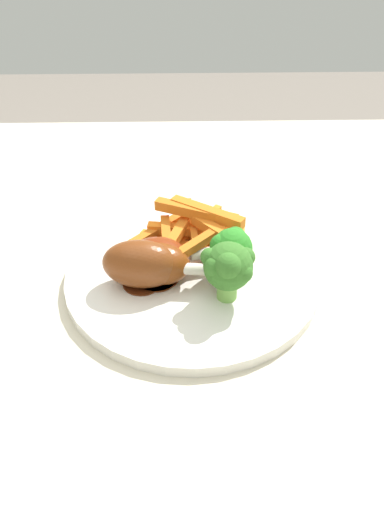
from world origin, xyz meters
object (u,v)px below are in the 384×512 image
at_px(broccoli_floret_front, 231,248).
at_px(broccoli_floret_middle, 228,267).
at_px(chicken_drumstick_extra, 163,264).
at_px(chicken_drumstick_far, 159,260).
at_px(carrot_fries_pile, 192,231).
at_px(dinner_plate, 192,275).
at_px(dining_table, 140,341).
at_px(chicken_drumstick_near, 145,265).

height_order(broccoli_floret_front, broccoli_floret_middle, broccoli_floret_middle).
height_order(broccoli_floret_middle, chicken_drumstick_extra, broccoli_floret_middle).
bearing_deg(chicken_drumstick_far, carrot_fries_pile, 56.83).
relative_size(dinner_plate, broccoli_floret_middle, 4.23).
xyz_separation_m(dining_table, carrot_fries_pile, (0.06, 0.04, 0.13)).
xyz_separation_m(broccoli_floret_front, carrot_fries_pile, (-0.04, 0.05, -0.01)).
height_order(dinner_plate, carrot_fries_pile, carrot_fries_pile).
bearing_deg(dinner_plate, carrot_fries_pile, 89.34).
bearing_deg(dinner_plate, chicken_drumstick_far, -168.11).
xyz_separation_m(broccoli_floret_middle, chicken_drumstick_far, (-0.07, 0.04, -0.02)).
bearing_deg(broccoli_floret_middle, chicken_drumstick_extra, 155.76).
distance_m(dining_table, broccoli_floret_front, 0.18).
distance_m(broccoli_floret_middle, carrot_fries_pile, 0.10).
height_order(carrot_fries_pile, chicken_drumstick_far, carrot_fries_pile).
bearing_deg(carrot_fries_pile, broccoli_floret_front, -53.01).
relative_size(chicken_drumstick_far, chicken_drumstick_extra, 0.93).
distance_m(dining_table, chicken_drumstick_extra, 0.14).
xyz_separation_m(chicken_drumstick_far, chicken_drumstick_extra, (0.00, -0.01, 0.00)).
distance_m(dining_table, chicken_drumstick_near, 0.14).
distance_m(carrot_fries_pile, chicken_drumstick_far, 0.06).
bearing_deg(carrot_fries_pile, dinner_plate, -90.66).
distance_m(dining_table, broccoli_floret_middle, 0.19).
xyz_separation_m(broccoli_floret_front, chicken_drumstick_extra, (-0.07, -0.01, -0.01)).
bearing_deg(broccoli_floret_middle, broccoli_floret_front, 80.41).
relative_size(carrot_fries_pile, chicken_drumstick_far, 1.23).
bearing_deg(dinner_plate, broccoli_floret_middle, -52.79).
xyz_separation_m(dining_table, broccoli_floret_front, (0.10, -0.01, 0.15)).
distance_m(dinner_plate, broccoli_floret_front, 0.06).
relative_size(carrot_fries_pile, chicken_drumstick_near, 1.18).
bearing_deg(chicken_drumstick_extra, chicken_drumstick_far, 114.16).
xyz_separation_m(dinner_plate, broccoli_floret_front, (0.04, -0.01, 0.04)).
distance_m(broccoli_floret_front, carrot_fries_pile, 0.07).
bearing_deg(dining_table, chicken_drumstick_extra, -33.29).
bearing_deg(chicken_drumstick_near, dining_table, 118.65).
relative_size(carrot_fries_pile, chicken_drumstick_extra, 1.14).
distance_m(dinner_plate, broccoli_floret_middle, 0.07).
xyz_separation_m(dining_table, chicken_drumstick_extra, (0.03, -0.02, 0.13)).
bearing_deg(chicken_drumstick_extra, dinner_plate, 26.90).
distance_m(broccoli_floret_front, chicken_drumstick_near, 0.09).
distance_m(broccoli_floret_front, chicken_drumstick_far, 0.07).
distance_m(carrot_fries_pile, chicken_drumstick_extra, 0.07).
bearing_deg(carrot_fries_pile, chicken_drumstick_far, -123.17).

